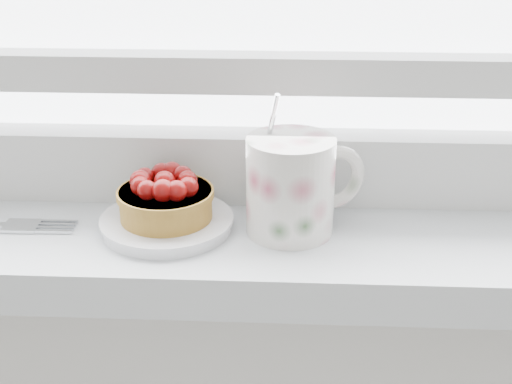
{
  "coord_description": "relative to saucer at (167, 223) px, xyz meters",
  "views": [
    {
      "loc": [
        0.08,
        1.3,
        1.24
      ],
      "look_at": [
        0.05,
        1.88,
        0.98
      ],
      "focal_mm": 50.0,
      "sensor_mm": 36.0,
      "label": 1
    }
  ],
  "objects": [
    {
      "name": "saucer",
      "position": [
        0.0,
        0.0,
        0.0
      ],
      "size": [
        0.12,
        0.12,
        0.01
      ],
      "primitive_type": "cylinder",
      "color": "silver",
      "rests_on": "windowsill"
    },
    {
      "name": "raspberry_tart",
      "position": [
        -0.0,
        0.0,
        0.03
      ],
      "size": [
        0.09,
        0.09,
        0.05
      ],
      "color": "#8B5F1E",
      "rests_on": "saucer"
    },
    {
      "name": "floral_mug",
      "position": [
        0.12,
        0.0,
        0.04
      ],
      "size": [
        0.12,
        0.11,
        0.13
      ],
      "color": "silver",
      "rests_on": "windowsill"
    }
  ]
}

